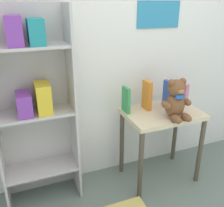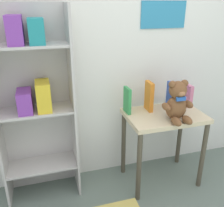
{
  "view_description": "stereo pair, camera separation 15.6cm",
  "coord_description": "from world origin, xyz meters",
  "px_view_note": "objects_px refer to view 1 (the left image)",
  "views": [
    {
      "loc": [
        -0.84,
        -0.44,
        1.51
      ],
      "look_at": [
        -0.18,
        1.24,
        0.78
      ],
      "focal_mm": 40.0,
      "sensor_mm": 36.0,
      "label": 1
    },
    {
      "loc": [
        -0.69,
        -0.49,
        1.51
      ],
      "look_at": [
        -0.18,
        1.24,
        0.78
      ],
      "focal_mm": 40.0,
      "sensor_mm": 36.0,
      "label": 2
    }
  ],
  "objects_px": {
    "display_table": "(162,124)",
    "book_standing_orange": "(147,95)",
    "bookshelf_side": "(33,100)",
    "book_standing_pink": "(184,93)",
    "teddy_bear": "(176,100)",
    "book_standing_green": "(126,100)",
    "book_standing_blue": "(167,94)"
  },
  "relations": [
    {
      "from": "bookshelf_side",
      "to": "book_standing_pink",
      "type": "relative_size",
      "value": 8.19
    },
    {
      "from": "book_standing_blue",
      "to": "book_standing_pink",
      "type": "xyz_separation_m",
      "value": [
        0.19,
        0.03,
        -0.02
      ]
    },
    {
      "from": "book_standing_green",
      "to": "book_standing_pink",
      "type": "relative_size",
      "value": 1.17
    },
    {
      "from": "teddy_bear",
      "to": "display_table",
      "type": "bearing_deg",
      "value": 103.43
    },
    {
      "from": "book_standing_green",
      "to": "book_standing_blue",
      "type": "xyz_separation_m",
      "value": [
        0.39,
        -0.02,
        0.01
      ]
    },
    {
      "from": "bookshelf_side",
      "to": "book_standing_green",
      "type": "distance_m",
      "value": 0.73
    },
    {
      "from": "book_standing_blue",
      "to": "book_standing_green",
      "type": "bearing_deg",
      "value": 176.28
    },
    {
      "from": "display_table",
      "to": "book_standing_pink",
      "type": "xyz_separation_m",
      "value": [
        0.29,
        0.12,
        0.2
      ]
    },
    {
      "from": "teddy_bear",
      "to": "book_standing_orange",
      "type": "bearing_deg",
      "value": 117.93
    },
    {
      "from": "teddy_bear",
      "to": "book_standing_pink",
      "type": "bearing_deg",
      "value": 43.75
    },
    {
      "from": "display_table",
      "to": "book_standing_pink",
      "type": "bearing_deg",
      "value": 23.0
    },
    {
      "from": "bookshelf_side",
      "to": "book_standing_green",
      "type": "bearing_deg",
      "value": -3.48
    },
    {
      "from": "bookshelf_side",
      "to": "book_standing_pink",
      "type": "bearing_deg",
      "value": -1.6
    },
    {
      "from": "book_standing_orange",
      "to": "book_standing_green",
      "type": "bearing_deg",
      "value": -178.62
    },
    {
      "from": "book_standing_green",
      "to": "book_standing_blue",
      "type": "relative_size",
      "value": 0.93
    },
    {
      "from": "teddy_bear",
      "to": "book_standing_green",
      "type": "xyz_separation_m",
      "value": [
        -0.32,
        0.24,
        -0.04
      ]
    },
    {
      "from": "teddy_bear",
      "to": "bookshelf_side",
      "type": "bearing_deg",
      "value": 164.73
    },
    {
      "from": "display_table",
      "to": "book_standing_pink",
      "type": "distance_m",
      "value": 0.37
    },
    {
      "from": "teddy_bear",
      "to": "book_standing_pink",
      "type": "relative_size",
      "value": 1.73
    },
    {
      "from": "bookshelf_side",
      "to": "display_table",
      "type": "xyz_separation_m",
      "value": [
        1.01,
        -0.16,
        -0.3
      ]
    },
    {
      "from": "book_standing_orange",
      "to": "book_standing_pink",
      "type": "distance_m",
      "value": 0.39
    },
    {
      "from": "bookshelf_side",
      "to": "book_standing_blue",
      "type": "distance_m",
      "value": 1.11
    },
    {
      "from": "display_table",
      "to": "book_standing_orange",
      "type": "xyz_separation_m",
      "value": [
        -0.1,
        0.11,
        0.24
      ]
    },
    {
      "from": "book_standing_orange",
      "to": "display_table",
      "type": "bearing_deg",
      "value": -47.47
    },
    {
      "from": "bookshelf_side",
      "to": "display_table",
      "type": "bearing_deg",
      "value": -8.93
    },
    {
      "from": "book_standing_green",
      "to": "book_standing_orange",
      "type": "height_order",
      "value": "book_standing_orange"
    },
    {
      "from": "bookshelf_side",
      "to": "book_standing_blue",
      "type": "bearing_deg",
      "value": -3.36
    },
    {
      "from": "display_table",
      "to": "book_standing_blue",
      "type": "xyz_separation_m",
      "value": [
        0.1,
        0.09,
        0.23
      ]
    },
    {
      "from": "book_standing_pink",
      "to": "display_table",
      "type": "bearing_deg",
      "value": -157.42
    },
    {
      "from": "teddy_bear",
      "to": "book_standing_orange",
      "type": "relative_size",
      "value": 1.28
    },
    {
      "from": "book_standing_green",
      "to": "bookshelf_side",
      "type": "bearing_deg",
      "value": 173.95
    },
    {
      "from": "book_standing_green",
      "to": "display_table",
      "type": "bearing_deg",
      "value": -24.27
    }
  ]
}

